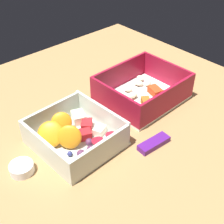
# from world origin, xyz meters

# --- Properties ---
(table_surface) EXTENTS (0.80, 0.80, 0.02)m
(table_surface) POSITION_xyz_m (0.00, 0.00, 0.01)
(table_surface) COLOR #9E7547
(table_surface) RESTS_ON ground
(pasta_container) EXTENTS (0.19, 0.16, 0.07)m
(pasta_container) POSITION_xyz_m (-0.11, -0.01, 0.04)
(pasta_container) COLOR white
(pasta_container) RESTS_ON table_surface
(fruit_bowl) EXTENTS (0.16, 0.16, 0.06)m
(fruit_bowl) POSITION_xyz_m (0.10, 0.00, 0.04)
(fruit_bowl) COLOR silver
(fruit_bowl) RESTS_ON table_surface
(candy_bar) EXTENTS (0.07, 0.03, 0.01)m
(candy_bar) POSITION_xyz_m (-0.01, 0.11, 0.03)
(candy_bar) COLOR #51197A
(candy_bar) RESTS_ON table_surface
(paper_cup_liner) EXTENTS (0.04, 0.04, 0.02)m
(paper_cup_liner) POSITION_xyz_m (0.21, -0.00, 0.03)
(paper_cup_liner) COLOR white
(paper_cup_liner) RESTS_ON table_surface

